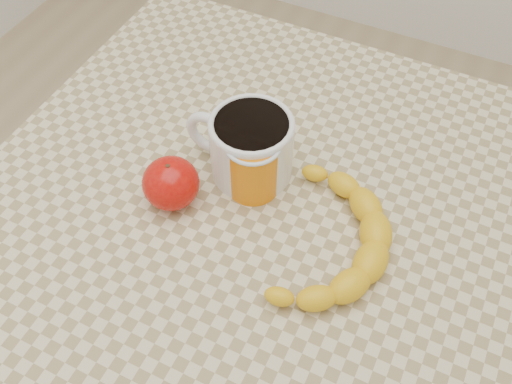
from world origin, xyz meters
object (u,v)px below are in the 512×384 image
at_px(coffee_mug, 249,144).
at_px(orange_juice_glass, 253,164).
at_px(table, 256,234).
at_px(apple, 171,183).
at_px(banana, 329,239).

distance_m(coffee_mug, orange_juice_glass, 0.03).
bearing_deg(orange_juice_glass, table, -55.32).
height_order(apple, banana, apple).
bearing_deg(banana, apple, -175.34).
height_order(orange_juice_glass, banana, orange_juice_glass).
bearing_deg(banana, table, 165.85).
height_order(table, banana, banana).
bearing_deg(orange_juice_glass, apple, -142.21).
relative_size(coffee_mug, orange_juice_glass, 1.75).
relative_size(table, coffee_mug, 4.85).
bearing_deg(coffee_mug, banana, -27.15).
height_order(orange_juice_glass, apple, orange_juice_glass).
distance_m(table, banana, 0.16).
distance_m(coffee_mug, apple, 0.12).
xyz_separation_m(coffee_mug, banana, (0.15, -0.08, -0.03)).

